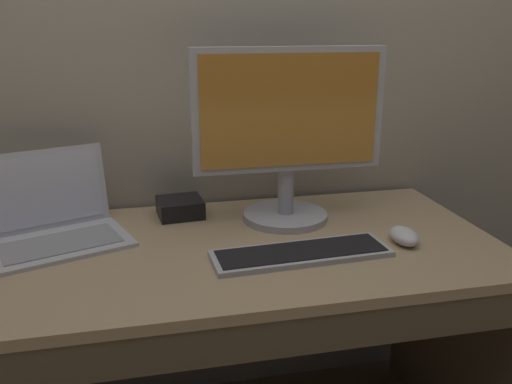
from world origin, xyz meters
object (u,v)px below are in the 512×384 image
Objects in this scene: computer_mouse at (404,236)px; external_drive_box at (180,207)px; laptop_silver at (53,220)px; external_monitor at (288,130)px; wired_keyboard at (301,253)px.

computer_mouse is 0.85× the size of external_drive_box.
laptop_silver reaches higher than computer_mouse.
external_monitor is 0.36m from wired_keyboard.
wired_keyboard is at bearing -21.93° from laptop_silver.
wired_keyboard is at bearing -52.92° from external_drive_box.
wired_keyboard is (-0.03, -0.25, -0.26)m from external_monitor.
external_monitor is 4.92× the size of computer_mouse.
external_drive_box is at bearing 150.59° from computer_mouse.
external_monitor is 0.40m from external_drive_box.
computer_mouse is at bearing -14.13° from laptop_silver.
laptop_silver is 0.91× the size of wired_keyboard.
computer_mouse is at bearing -31.13° from external_drive_box.
external_monitor is 1.18× the size of wired_keyboard.
wired_keyboard is (0.62, -0.25, -0.05)m from laptop_silver.
laptop_silver is at bearing 167.59° from computer_mouse.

